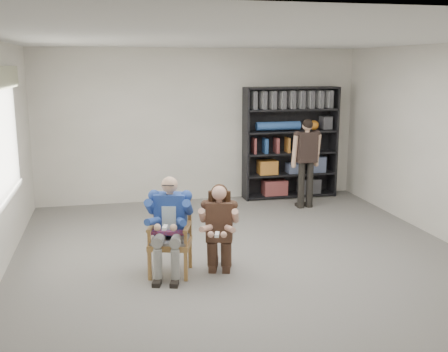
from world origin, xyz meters
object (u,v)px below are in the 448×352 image
object	(u,v)px
seated_man	(170,226)
kneeling_woman	(219,230)
bookshelf	(290,143)
standing_man	(306,164)
armchair	(170,237)

from	to	relation	value
seated_man	kneeling_woman	world-z (taller)	seated_man
seated_man	bookshelf	distance (m)	4.31
standing_man	seated_man	bearing A→B (deg)	-140.78
seated_man	bookshelf	bearing A→B (deg)	67.04
armchair	bookshelf	distance (m)	4.32
seated_man	kneeling_woman	xyz separation A→B (m)	(0.58, -0.12, -0.05)
kneeling_woman	standing_man	size ratio (longest dim) A/B	0.70
kneeling_woman	standing_man	bearing A→B (deg)	67.11
bookshelf	armchair	bearing A→B (deg)	-129.25
bookshelf	standing_man	size ratio (longest dim) A/B	1.32
seated_man	kneeling_woman	size ratio (longest dim) A/B	1.09
seated_man	kneeling_woman	distance (m)	0.59
seated_man	standing_man	distance (m)	3.70
kneeling_woman	armchair	bearing A→B (deg)	-175.40
armchair	kneeling_woman	world-z (taller)	kneeling_woman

